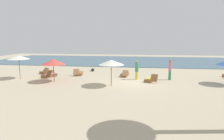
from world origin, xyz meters
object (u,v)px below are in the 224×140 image
lounger_3 (79,73)px  person_0 (170,69)px  umbrella_3 (111,62)px  umbrella_4 (53,62)px  lounger_5 (151,79)px  lounger_0 (125,74)px  lounger_2 (47,72)px  dog (93,70)px  lounger_4 (49,75)px  person_1 (137,70)px  umbrella_2 (19,57)px

lounger_3 → person_0: person_0 is taller
umbrella_3 → umbrella_4: bearing=171.4°
lounger_3 → lounger_5: 7.47m
lounger_0 → lounger_2: lounger_2 is taller
lounger_3 → dog: 2.64m
umbrella_3 → lounger_3: 6.00m
umbrella_4 → lounger_2: umbrella_4 is taller
umbrella_4 → dog: umbrella_4 is taller
umbrella_3 → dog: umbrella_3 is taller
lounger_4 → person_1: size_ratio=1.00×
lounger_4 → umbrella_3: bearing=-21.6°
lounger_0 → dog: (-3.92, 2.47, -0.01)m
umbrella_2 → dog: (5.70, 5.15, -1.83)m
umbrella_3 → lounger_0: size_ratio=1.18×
lounger_3 → lounger_4: lounger_4 is taller
dog → lounger_5: bearing=-36.0°
umbrella_2 → lounger_4: 3.18m
umbrella_4 → lounger_0: size_ratio=1.17×
person_1 → dog: (-5.12, 3.99, -0.72)m
lounger_0 → person_1: size_ratio=1.02×
umbrella_2 → lounger_3: umbrella_2 is taller
lounger_5 → dog: (-6.36, 4.63, -0.01)m
umbrella_4 → person_0: umbrella_4 is taller
umbrella_2 → lounger_5: 12.21m
lounger_0 → lounger_5: bearing=-41.5°
lounger_3 → person_0: bearing=-7.5°
lounger_3 → lounger_0: bearing=0.5°
lounger_5 → lounger_2: bearing=167.2°
lounger_0 → umbrella_2: bearing=-164.4°
person_1 → dog: size_ratio=2.51×
lounger_3 → lounger_4: bearing=-147.6°
umbrella_3 → dog: (-3.18, 6.68, -1.70)m
lounger_2 → lounger_4: bearing=-56.7°
lounger_0 → umbrella_3: bearing=-100.0°
umbrella_3 → lounger_4: size_ratio=1.19×
person_0 → lounger_4: bearing=-177.9°
umbrella_3 → lounger_5: (3.18, 2.05, -1.69)m
umbrella_2 → person_0: bearing=6.0°
umbrella_3 → umbrella_2: bearing=170.2°
person_0 → umbrella_2: bearing=-174.0°
umbrella_4 → lounger_0: umbrella_4 is taller
umbrella_2 → umbrella_3: size_ratio=1.05×
person_0 → lounger_0: bearing=163.7°
umbrella_2 → lounger_2: 3.69m
umbrella_2 → umbrella_3: bearing=-9.8°
umbrella_2 → dog: 7.90m
lounger_0 → person_0: bearing=-16.3°
person_0 → umbrella_3: bearing=-148.8°
lounger_5 → lounger_4: bearing=176.9°
lounger_0 → lounger_5: size_ratio=1.02×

